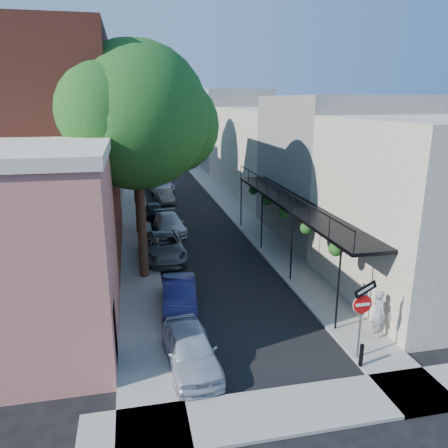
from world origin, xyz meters
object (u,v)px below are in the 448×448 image
bollard (361,355)px  parked_car_e (154,211)px  oak_near (146,119)px  parked_car_b (179,296)px  sign_post (362,307)px  parked_car_a (191,349)px  parked_car_g (161,185)px  parked_car_c (164,247)px  parked_car_d (170,224)px  oak_far (137,106)px  oak_mid (140,127)px  pedestrian (379,313)px  parked_car_f (164,196)px

bollard → parked_car_e: size_ratio=0.24×
oak_near → parked_car_b: oak_near is taller
sign_post → parked_car_e: bearing=105.4°
oak_near → parked_car_e: oak_near is taller
parked_car_a → parked_car_g: (1.16, 29.82, 0.01)m
parked_car_c → parked_car_d: bearing=81.1°
oak_far → parked_car_e: bearing=-82.1°
oak_near → oak_far: 17.01m
oak_mid → oak_far: (0.06, 9.04, 1.20)m
parked_car_b → parked_car_d: size_ratio=0.91×
parked_car_d → pedestrian: 16.73m
sign_post → parked_car_c: sign_post is taller
parked_car_e → parked_car_c: bearing=-89.7°
sign_post → parked_car_b: size_ratio=0.75×
parked_car_a → parked_car_d: size_ratio=0.91×
parked_car_c → parked_car_d: (0.79, 5.00, -0.07)m
parked_car_f → bollard: bearing=-86.5°
oak_near → parked_car_b: size_ratio=2.87×
oak_mid → parked_car_f: (2.02, 8.71, -6.44)m
oak_near → parked_car_b: bearing=-77.6°
parked_car_a → parked_car_b: size_ratio=1.00×
oak_mid → oak_far: bearing=89.6°
parked_car_c → oak_mid: bearing=98.5°
pedestrian → bollard: bearing=134.2°
sign_post → parked_car_c: bearing=116.3°
oak_mid → pedestrian: oak_mid is taller
sign_post → parked_car_e: sign_post is taller
sign_post → parked_car_d: sign_post is taller
oak_far → parked_car_b: bearing=-87.5°
bollard → parked_car_a: 5.72m
pedestrian → parked_car_e: bearing=17.8°
sign_post → pedestrian: size_ratio=1.62×
parked_car_a → parked_car_f: parked_car_a is taller
parked_car_b → oak_mid: bearing=100.0°
bollard → oak_mid: bearing=109.9°
parked_car_f → parked_car_c: bearing=-100.7°
oak_mid → parked_car_d: size_ratio=2.34×
bollard → parked_car_b: size_ratio=0.20×
bollard → parked_car_f: size_ratio=0.21×
oak_far → parked_car_e: (0.75, -5.46, -7.68)m
sign_post → parked_car_d: size_ratio=0.69×
sign_post → parked_car_a: size_ratio=0.75×
parked_car_d → parked_car_f: (0.40, 9.30, -0.02)m
oak_mid → parked_car_c: bearing=-81.6°
parked_car_f → sign_post: bearing=-86.0°
oak_near → parked_car_c: oak_near is taller
sign_post → oak_far: 27.80m
sign_post → parked_car_d: bearing=106.6°
parked_car_e → oak_near: bearing=-93.6°
bollard → oak_far: oak_far is taller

